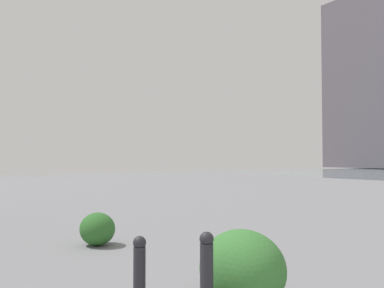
# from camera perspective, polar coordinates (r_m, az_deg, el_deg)

# --- Properties ---
(building_highrise) EXTENTS (16.21, 11.09, 32.76)m
(building_highrise) POSITION_cam_1_polar(r_m,az_deg,el_deg) (80.96, 24.54, 7.93)
(building_highrise) COLOR #5B5660
(building_highrise) RESTS_ON ground
(bollard_near) EXTENTS (0.13, 0.13, 0.89)m
(bollard_near) POSITION_cam_1_polar(r_m,az_deg,el_deg) (3.88, 2.04, -18.26)
(bollard_near) COLOR #232328
(bollard_near) RESTS_ON ground
(bollard_mid) EXTENTS (0.13, 0.13, 0.79)m
(bollard_mid) POSITION_cam_1_polar(r_m,az_deg,el_deg) (4.23, -7.30, -17.55)
(bollard_mid) COLOR #232328
(bollard_mid) RESTS_ON ground
(shrub_low) EXTENTS (0.69, 0.62, 0.58)m
(shrub_low) POSITION_cam_1_polar(r_m,az_deg,el_deg) (7.68, -12.98, -11.40)
(shrub_low) COLOR #2D6628
(shrub_low) RESTS_ON ground
(shrub_round) EXTENTS (0.95, 0.86, 0.81)m
(shrub_round) POSITION_cam_1_polar(r_m,az_deg,el_deg) (4.47, 6.97, -16.82)
(shrub_round) COLOR #387533
(shrub_round) RESTS_ON ground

